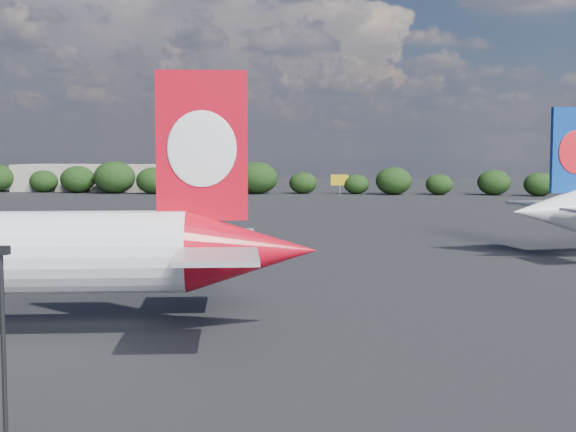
# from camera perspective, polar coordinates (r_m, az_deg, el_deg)

# --- Properties ---
(ground) EXTENTS (500.00, 500.00, 0.00)m
(ground) POSITION_cam_1_polar(r_m,az_deg,el_deg) (106.01, -5.79, -2.08)
(ground) COLOR black
(ground) RESTS_ON ground
(apron_lamp_post) EXTENTS (0.55, 0.30, 9.57)m
(apron_lamp_post) POSITION_cam_1_polar(r_m,az_deg,el_deg) (27.66, -19.53, -10.58)
(apron_lamp_post) COLOR black
(apron_lamp_post) RESTS_ON ground
(terminal_building) EXTENTS (42.00, 16.00, 8.00)m
(terminal_building) POSITION_cam_1_polar(r_m,az_deg,el_deg) (250.67, -14.08, 2.66)
(terminal_building) COLOR gray
(terminal_building) RESTS_ON ground
(highway_sign) EXTENTS (6.00, 0.30, 4.50)m
(highway_sign) POSITION_cam_1_polar(r_m,az_deg,el_deg) (222.76, -4.11, 2.32)
(highway_sign) COLOR #156D2D
(highway_sign) RESTS_ON ground
(billboard_yellow) EXTENTS (5.00, 0.30, 5.50)m
(billboard_yellow) POSITION_cam_1_polar(r_m,az_deg,el_deg) (225.32, 3.70, 2.54)
(billboard_yellow) COLOR gold
(billboard_yellow) RESTS_ON ground
(horizon_treeline) EXTENTS (202.70, 16.13, 9.24)m
(horizon_treeline) POSITION_cam_1_polar(r_m,az_deg,el_deg) (224.33, 1.12, 2.58)
(horizon_treeline) COLOR black
(horizon_treeline) RESTS_ON ground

